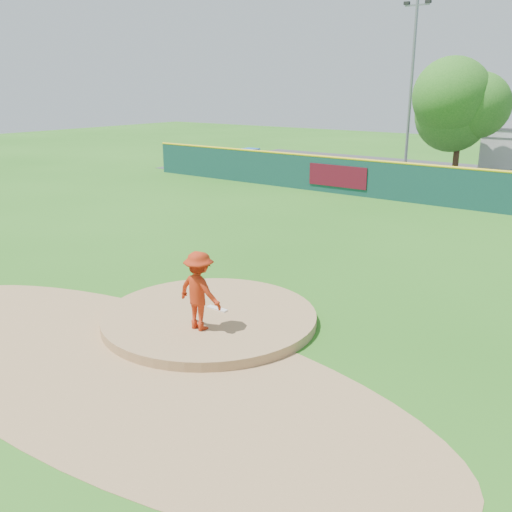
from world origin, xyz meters
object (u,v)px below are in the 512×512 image
Objects in this scene: deciduous_tree at (461,108)px; light_pole_left at (411,82)px; pitcher at (199,291)px; playground_slide at (249,160)px.

deciduous_tree is 4.72m from light_pole_left.
pitcher is 26.19m from deciduous_tree.
playground_slide is 0.40× the size of deciduous_tree.
pitcher reaches higher than playground_slide.
playground_slide is (-15.84, 22.65, -0.40)m from pitcher.
deciduous_tree is 0.67× the size of light_pole_left.
light_pole_left is at bearing -75.25° from pitcher.
light_pole_left is (-6.46, 27.86, 4.84)m from pitcher.
light_pole_left is at bearing 29.05° from playground_slide.
pitcher is 0.17× the size of light_pole_left.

